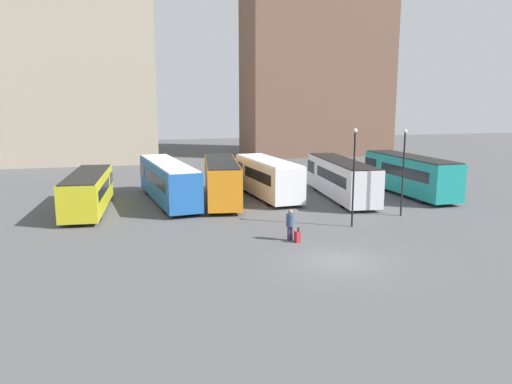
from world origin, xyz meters
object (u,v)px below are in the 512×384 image
Objects in this scene: bus_0 at (88,190)px; bus_3 at (267,177)px; bus_5 at (409,174)px; lamp_post_0 at (354,170)px; bus_2 at (222,179)px; lamp_post_1 at (403,166)px; suitcase at (297,237)px; traveler at (290,222)px; bus_1 at (168,180)px; bus_4 at (341,177)px.

bus_3 is at bearing -79.41° from bus_0.
lamp_post_0 is (-9.44, -8.85, 1.86)m from bus_5.
lamp_post_1 is at bearing -117.28° from bus_2.
bus_3 is at bearing 130.03° from lamp_post_1.
bus_5 is 13.08m from lamp_post_0.
bus_3 reaches higher than suitcase.
traveler is 5.90m from lamp_post_0.
bus_3 is 10.93× the size of suitcase.
bus_2 is (10.12, 0.83, 0.30)m from bus_0.
lamp_post_1 is (7.38, -8.79, 1.82)m from bus_3.
bus_1 reaches higher than traveler.
bus_2 is 0.91× the size of bus_4.
suitcase is at bearing 166.73° from bus_3.
bus_5 is at bearing -86.52° from bus_0.
traveler is 0.30× the size of lamp_post_1.
lamp_post_0 is 1.04× the size of lamp_post_1.
bus_0 is 20.03m from bus_4.
lamp_post_1 is at bearing 143.35° from bus_5.
bus_4 is (20.03, -0.04, 0.20)m from bus_0.
bus_5 is (20.37, -2.04, 0.06)m from bus_1.
bus_4 is at bearing -86.15° from bus_0.
bus_5 is at bearing -58.23° from traveler.
bus_5 reaches higher than bus_0.
bus_1 is at bearing 135.09° from lamp_post_0.
bus_4 is at bearing -41.48° from traveler.
bus_2 is 5.85× the size of traveler.
lamp_post_1 is at bearing -72.86° from traveler.
bus_4 is at bearing 70.73° from lamp_post_0.
suitcase is at bearing -161.95° from bus_1.
bus_1 is 18.08m from lamp_post_1.
traveler is 2.03× the size of suitcase.
bus_1 is 15.55m from lamp_post_0.
bus_0 is 10.16m from bus_2.
bus_2 is (4.18, -0.99, 0.06)m from bus_1.
bus_1 reaches higher than suitcase.
lamp_post_0 is (2.71, -10.72, 1.94)m from bus_3.
bus_1 is at bearing 19.48° from traveler.
lamp_post_0 is (4.60, 2.48, 3.36)m from suitcase.
lamp_post_0 reaches higher than suitcase.
bus_5 is at bearing -86.59° from bus_4.
bus_4 is (9.91, -0.87, -0.10)m from bus_2.
bus_2 reaches higher than bus_1.
bus_4 is 6.44× the size of traveler.
bus_4 is (14.09, -1.86, -0.04)m from bus_1.
lamp_post_0 is at bearing -142.17° from bus_1.
bus_1 is 14.30m from traveler.
traveler is at bearing -157.35° from lamp_post_1.
bus_5 is (26.31, -0.22, 0.29)m from bus_0.
bus_3 is at bearing 79.03° from bus_4.
bus_5 is 5.96× the size of traveler.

